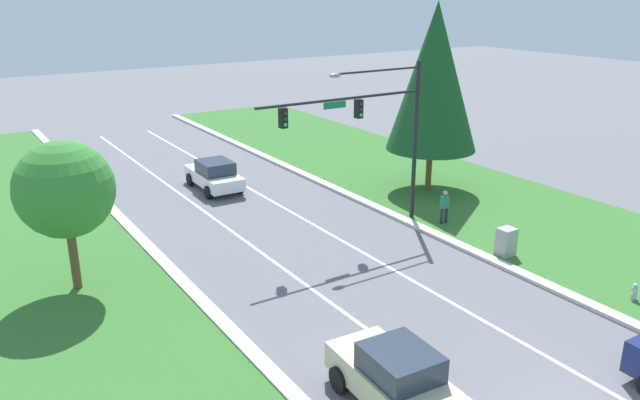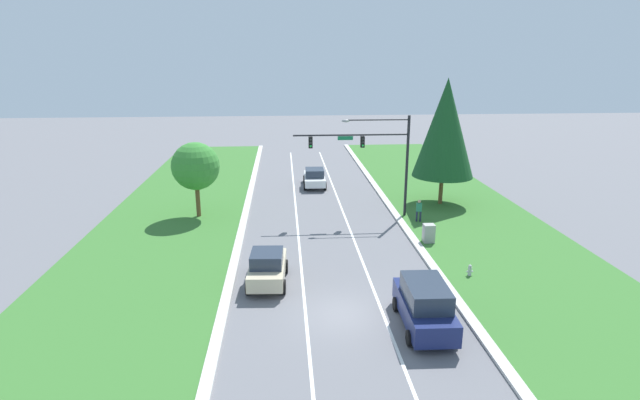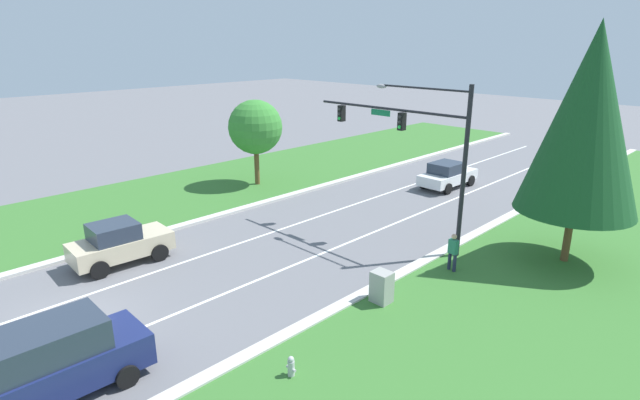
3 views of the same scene
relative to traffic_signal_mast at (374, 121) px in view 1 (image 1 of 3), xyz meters
The scene contains 8 objects.
traffic_signal_mast is the anchor object (origin of this frame).
white_sedan 10.87m from the traffic_signal_mast, 111.67° to the left, with size 2.11×4.45×1.68m.
champagne_sedan 13.74m from the traffic_signal_mast, 124.65° to the right, with size 2.18×4.20×1.85m.
utility_cabinet 7.63m from the traffic_signal_mast, 64.75° to the right, with size 0.70×0.60×1.26m.
pedestrian 5.37m from the traffic_signal_mast, 25.99° to the right, with size 0.41×0.27×1.69m.
fire_hydrant 12.25m from the traffic_signal_mast, 72.17° to the right, with size 0.34×0.20×0.70m.
conifer_near_right_tree 6.77m from the traffic_signal_mast, 24.97° to the left, with size 4.77×4.77×9.99m.
oak_near_left_tree 12.96m from the traffic_signal_mast, behind, with size 3.47×3.47×5.61m.
Camera 1 is at (-12.79, -6.93, 10.54)m, focal length 35.00 mm.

